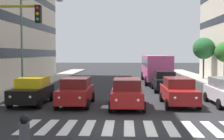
# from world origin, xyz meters

# --- Properties ---
(ground_plane) EXTENTS (180.00, 180.00, 0.00)m
(ground_plane) POSITION_xyz_m (0.00, 0.00, 0.00)
(ground_plane) COLOR #262628
(crosswalk_markings) EXTENTS (9.45, 2.80, 0.01)m
(crosswalk_markings) POSITION_xyz_m (0.00, 0.00, 0.00)
(crosswalk_markings) COLOR silver
(crosswalk_markings) RESTS_ON ground_plane
(car_1) EXTENTS (2.02, 4.44, 1.72)m
(car_1) POSITION_xyz_m (-3.14, -5.77, 0.89)
(car_1) COLOR maroon
(car_1) RESTS_ON ground_plane
(car_2) EXTENTS (2.02, 4.44, 1.72)m
(car_2) POSITION_xyz_m (0.08, -4.83, 0.89)
(car_2) COLOR maroon
(car_2) RESTS_ON ground_plane
(car_3) EXTENTS (2.02, 4.44, 1.72)m
(car_3) POSITION_xyz_m (3.27, -5.53, 0.89)
(car_3) COLOR maroon
(car_3) RESTS_ON ground_plane
(car_4) EXTENTS (2.02, 4.44, 1.72)m
(car_4) POSITION_xyz_m (6.10, -5.74, 0.89)
(car_4) COLOR black
(car_4) RESTS_ON ground_plane
(car_row2_0) EXTENTS (2.02, 4.44, 1.72)m
(car_row2_0) POSITION_xyz_m (-3.17, -12.85, 0.89)
(car_row2_0) COLOR black
(car_row2_0) RESTS_ON ground_plane
(bus_behind_traffic) EXTENTS (2.78, 10.50, 3.00)m
(bus_behind_traffic) POSITION_xyz_m (-3.14, -20.50, 1.86)
(bus_behind_traffic) COLOR #DB5193
(bus_behind_traffic) RESTS_ON ground_plane
(street_lamp_right) EXTENTS (3.54, 0.28, 7.63)m
(street_lamp_right) POSITION_xyz_m (8.13, -11.29, 4.85)
(street_lamp_right) COLOR #4C6B56
(street_lamp_right) RESTS_ON sidewalk_right
(street_tree_3) EXTENTS (2.66, 2.66, 5.04)m
(street_tree_3) POSITION_xyz_m (-9.41, -24.26, 3.84)
(street_tree_3) COLOR #513823
(street_tree_3) RESTS_ON sidewalk_left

